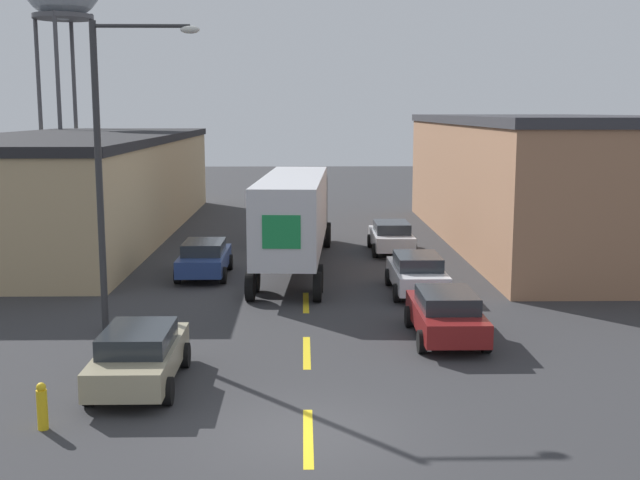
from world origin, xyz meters
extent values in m
plane|color=#333335|center=(0.00, 0.00, 0.00)|extent=(160.00, 160.00, 0.00)
cube|color=yellow|center=(0.00, -0.14, 0.00)|extent=(0.20, 2.99, 0.01)
cube|color=yellow|center=(0.00, 5.63, 0.00)|extent=(0.20, 2.99, 0.01)
cube|color=yellow|center=(0.00, 11.39, 0.00)|extent=(0.20, 2.99, 0.01)
cube|color=tan|center=(-12.21, 27.27, 2.45)|extent=(10.24, 29.52, 4.90)
cube|color=#232326|center=(-12.21, 27.27, 5.10)|extent=(10.44, 29.72, 0.40)
cube|color=#9E7051|center=(12.13, 24.06, 2.95)|extent=(10.07, 25.32, 5.91)
cube|color=#333338|center=(12.13, 24.06, 6.11)|extent=(10.27, 25.52, 0.40)
cube|color=black|center=(-0.04, 23.62, 1.90)|extent=(2.40, 3.27, 2.75)
cube|color=silver|center=(-0.48, 16.27, 2.55)|extent=(2.99, 11.09, 2.82)
cube|color=#198442|center=(-0.81, 10.78, 2.55)|extent=(1.28, 0.11, 1.13)
cylinder|color=black|center=(1.15, 23.94, 0.52)|extent=(0.34, 1.06, 1.04)
cylinder|color=black|center=(-1.18, 24.08, 0.52)|extent=(0.34, 1.06, 1.04)
cylinder|color=black|center=(1.07, 22.68, 0.52)|extent=(0.34, 1.06, 1.04)
cylinder|color=black|center=(-1.25, 22.82, 0.52)|extent=(0.34, 1.06, 1.04)
cylinder|color=black|center=(0.48, 12.92, 0.52)|extent=(0.34, 1.06, 1.04)
cylinder|color=black|center=(-1.84, 13.06, 0.52)|extent=(0.34, 1.06, 1.04)
cylinder|color=black|center=(0.40, 11.52, 0.52)|extent=(0.34, 1.06, 1.04)
cylinder|color=black|center=(-1.93, 11.66, 0.52)|extent=(0.34, 1.06, 1.04)
cube|color=navy|center=(-4.02, 15.90, 0.65)|extent=(1.76, 4.33, 0.65)
cube|color=#23282D|center=(-4.02, 15.77, 1.21)|extent=(1.55, 2.25, 0.47)
cylinder|color=black|center=(-3.14, 17.24, 0.32)|extent=(0.22, 0.64, 0.64)
cylinder|color=black|center=(-4.89, 17.24, 0.32)|extent=(0.22, 0.64, 0.64)
cylinder|color=black|center=(-3.14, 14.56, 0.32)|extent=(0.22, 0.64, 0.64)
cylinder|color=black|center=(-4.89, 14.56, 0.32)|extent=(0.22, 0.64, 0.64)
cube|color=tan|center=(-4.02, 3.08, 0.65)|extent=(1.76, 4.33, 0.65)
cube|color=#23282D|center=(-4.02, 2.95, 1.21)|extent=(1.55, 2.25, 0.47)
cylinder|color=black|center=(-3.14, 4.42, 0.32)|extent=(0.22, 0.64, 0.64)
cylinder|color=black|center=(-4.89, 4.42, 0.32)|extent=(0.22, 0.64, 0.64)
cylinder|color=black|center=(-3.14, 1.74, 0.32)|extent=(0.22, 0.64, 0.64)
cylinder|color=black|center=(-4.89, 1.74, 0.32)|extent=(0.22, 0.64, 0.64)
cube|color=silver|center=(4.02, 12.75, 0.65)|extent=(1.76, 4.33, 0.65)
cube|color=#23282D|center=(4.02, 12.62, 1.21)|extent=(1.55, 2.25, 0.47)
cylinder|color=black|center=(4.89, 14.10, 0.32)|extent=(0.22, 0.64, 0.64)
cylinder|color=black|center=(3.14, 14.10, 0.32)|extent=(0.22, 0.64, 0.64)
cylinder|color=black|center=(4.89, 11.41, 0.32)|extent=(0.22, 0.64, 0.64)
cylinder|color=black|center=(3.14, 11.41, 0.32)|extent=(0.22, 0.64, 0.64)
cube|color=maroon|center=(4.02, 6.85, 0.65)|extent=(1.76, 4.33, 0.65)
cube|color=#23282D|center=(4.02, 6.72, 1.21)|extent=(1.55, 2.25, 0.47)
cylinder|color=black|center=(4.89, 8.19, 0.32)|extent=(0.22, 0.64, 0.64)
cylinder|color=black|center=(3.14, 8.19, 0.32)|extent=(0.22, 0.64, 0.64)
cylinder|color=black|center=(4.89, 5.50, 0.32)|extent=(0.22, 0.64, 0.64)
cylinder|color=black|center=(3.14, 5.50, 0.32)|extent=(0.22, 0.64, 0.64)
cube|color=silver|center=(4.02, 21.25, 0.65)|extent=(1.76, 4.33, 0.65)
cube|color=#23282D|center=(4.02, 21.12, 1.21)|extent=(1.55, 2.25, 0.47)
cylinder|color=black|center=(4.89, 22.59, 0.32)|extent=(0.22, 0.64, 0.64)
cylinder|color=black|center=(3.14, 22.59, 0.32)|extent=(0.22, 0.64, 0.64)
cylinder|color=black|center=(4.89, 19.91, 0.32)|extent=(0.22, 0.64, 0.64)
cylinder|color=black|center=(3.14, 19.91, 0.32)|extent=(0.22, 0.64, 0.64)
cylinder|color=#47474C|center=(-14.49, 41.02, 6.52)|extent=(0.28, 0.28, 13.05)
cylinder|color=#47474C|center=(-16.38, 42.92, 6.52)|extent=(0.28, 0.28, 13.05)
cylinder|color=#47474C|center=(-18.28, 41.02, 6.52)|extent=(0.28, 0.28, 13.05)
cylinder|color=#47474C|center=(-16.38, 39.13, 6.52)|extent=(0.28, 0.28, 13.05)
cylinder|color=#4C4C51|center=(-16.38, 41.02, 12.85)|extent=(4.07, 4.07, 0.30)
cylinder|color=#2D2D30|center=(-6.03, 7.92, 4.53)|extent=(0.20, 0.20, 9.05)
cylinder|color=#2D2D30|center=(-4.65, 7.92, 8.90)|extent=(2.75, 0.11, 0.11)
ellipsoid|color=silver|center=(-3.28, 7.92, 8.80)|extent=(0.56, 0.32, 0.22)
cylinder|color=gold|center=(-5.49, 0.38, 0.42)|extent=(0.22, 0.22, 0.85)
sphere|color=gold|center=(-5.49, 0.38, 0.91)|extent=(0.20, 0.20, 0.20)
camera|label=1|loc=(-0.09, -15.51, 6.53)|focal=45.00mm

